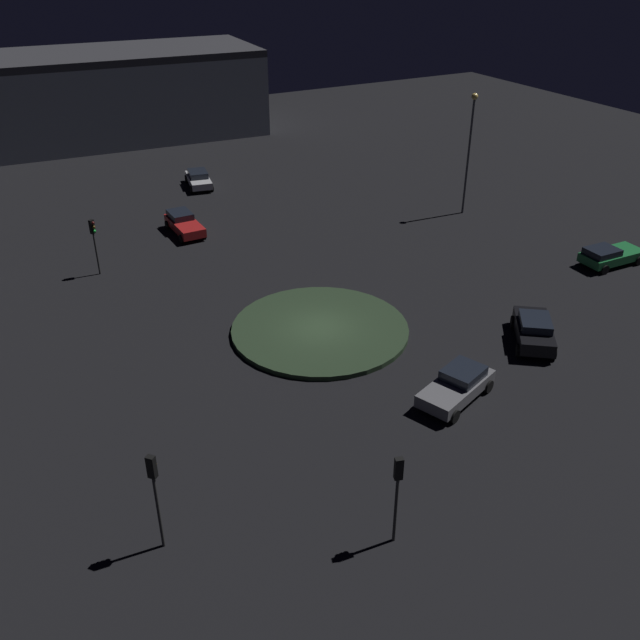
% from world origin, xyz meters
% --- Properties ---
extents(ground_plane, '(117.76, 117.76, 0.00)m').
position_xyz_m(ground_plane, '(0.00, 0.00, 0.00)').
color(ground_plane, black).
extents(roundabout_island, '(9.92, 9.92, 0.28)m').
position_xyz_m(roundabout_island, '(0.00, 0.00, 0.14)').
color(roundabout_island, '#263823').
rests_on(roundabout_island, ground_plane).
extents(car_silver, '(4.48, 2.58, 1.35)m').
position_xyz_m(car_silver, '(-26.92, 2.57, 0.72)').
color(car_silver, silver).
rests_on(car_silver, ground_plane).
extents(car_red, '(4.37, 2.00, 1.39)m').
position_xyz_m(car_red, '(-17.47, -1.96, 0.73)').
color(car_red, red).
rests_on(car_red, ground_plane).
extents(car_black, '(4.47, 3.98, 1.53)m').
position_xyz_m(car_black, '(6.55, 9.61, 0.81)').
color(car_black, black).
rests_on(car_black, ground_plane).
extents(car_green, '(2.21, 4.42, 1.34)m').
position_xyz_m(car_green, '(1.49, 21.18, 0.71)').
color(car_green, '#1E7238').
rests_on(car_green, ground_plane).
extents(car_grey, '(3.25, 4.71, 1.45)m').
position_xyz_m(car_grey, '(8.67, 2.76, 0.75)').
color(car_grey, slate).
rests_on(car_grey, ground_plane).
extents(traffic_light_east, '(0.39, 0.35, 3.91)m').
position_xyz_m(traffic_light_east, '(14.63, -4.84, 2.79)').
color(traffic_light_east, '#2D2D2D').
rests_on(traffic_light_east, ground_plane).
extents(traffic_light_southeast, '(0.38, 0.39, 4.23)m').
position_xyz_m(traffic_light_southeast, '(10.84, -12.38, 3.01)').
color(traffic_light_southeast, '#2D2D2D').
rests_on(traffic_light_southeast, ground_plane).
extents(traffic_light_southwest, '(0.40, 0.37, 3.75)m').
position_xyz_m(traffic_light_southwest, '(-13.33, -9.12, 2.68)').
color(traffic_light_southwest, '#2D2D2D').
rests_on(traffic_light_southwest, ground_plane).
extents(streetlamp_northwest, '(0.49, 0.49, 9.22)m').
position_xyz_m(streetlamp_northwest, '(-10.91, 18.78, 5.74)').
color(streetlamp_northwest, '#4C4C51').
rests_on(streetlamp_northwest, ground_plane).
extents(store_building, '(15.49, 37.50, 8.74)m').
position_xyz_m(store_building, '(-47.30, -2.58, 4.37)').
color(store_building, '#8C939E').
rests_on(store_building, ground_plane).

